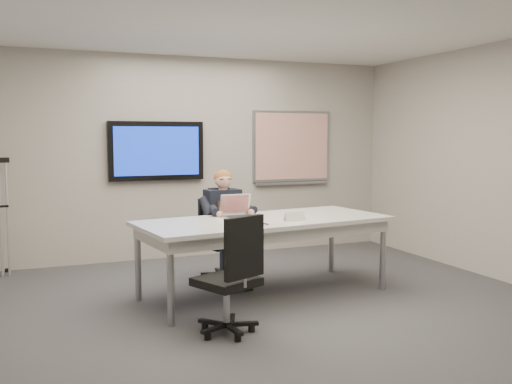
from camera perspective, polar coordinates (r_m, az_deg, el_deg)
name	(u,v)px	position (r m, az deg, el deg)	size (l,w,h in m)	color
floor	(279,317)	(5.50, 2.32, -12.42)	(6.00, 6.00, 0.02)	#3D3D3F
ceiling	(280,13)	(5.34, 2.45, 17.47)	(6.00, 6.00, 0.02)	silver
wall_back	(191,158)	(8.06, -6.51, 3.44)	(6.00, 0.02, 2.80)	#ADA59C
conference_table	(265,228)	(6.09, 0.86, -3.57)	(2.80, 1.45, 0.82)	silver
tv_display	(157,151)	(7.89, -9.92, 4.07)	(1.30, 0.09, 0.80)	black
whiteboard	(292,147)	(8.58, 3.59, 4.46)	(1.25, 0.08, 1.10)	gray
office_chair_far	(220,254)	(6.86, -3.60, -6.19)	(0.56, 0.56, 0.96)	black
office_chair_near	(230,298)	(4.96, -2.60, -10.50)	(0.66, 0.66, 1.04)	black
seated_person	(228,238)	(6.59, -2.86, -4.64)	(0.42, 0.72, 1.31)	#1D2230
crutch	(4,215)	(7.63, -23.88, -2.10)	(0.20, 0.32, 1.48)	#ABADB3
laptop	(238,211)	(6.20, -1.82, -1.96)	(0.35, 0.32, 0.25)	#A8A8AA
name_tent	(295,216)	(5.95, 3.88, -2.44)	(0.23, 0.06, 0.09)	silver
pen	(263,223)	(5.71, 0.71, -3.16)	(0.01, 0.01, 0.14)	black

